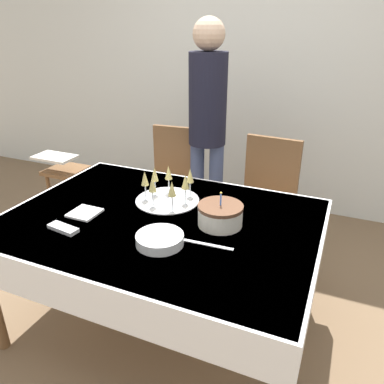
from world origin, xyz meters
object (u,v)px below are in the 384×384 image
birthday_cake (220,215)px  high_chair (65,179)px  champagne_tray (167,188)px  dining_chair_far_right (265,198)px  person_standing (208,116)px  dining_chair_far_left (173,183)px  plate_stack_main (160,239)px

birthday_cake → high_chair: birthday_cake is taller
champagne_tray → high_chair: 1.35m
dining_chair_far_right → person_standing: size_ratio=0.55×
person_standing → dining_chair_far_left: bearing=-154.7°
high_chair → person_standing: bearing=16.3°
dining_chair_far_right → plate_stack_main: (-0.25, -1.15, 0.24)m
dining_chair_far_left → champagne_tray: (0.31, -0.71, 0.29)m
champagne_tray → high_chair: bearing=158.0°
high_chair → dining_chair_far_left: bearing=13.8°
person_standing → champagne_tray: bearing=-85.1°
dining_chair_far_right → person_standing: 0.74m
dining_chair_far_left → person_standing: (0.24, 0.11, 0.53)m
champagne_tray → plate_stack_main: bearing=-67.6°
dining_chair_far_left → high_chair: 0.93m
person_standing → dining_chair_far_right: bearing=-12.7°
plate_stack_main → person_standing: person_standing is taller
champagne_tray → plate_stack_main: size_ratio=1.65×
dining_chair_far_right → champagne_tray: (-0.43, -0.71, 0.29)m
person_standing → high_chair: bearing=-163.7°
dining_chair_far_left → person_standing: size_ratio=0.55×
high_chair → champagne_tray: bearing=-22.0°
champagne_tray → birthday_cake: bearing=-21.5°
birthday_cake → dining_chair_far_right: bearing=86.3°
dining_chair_far_right → champagne_tray: 0.88m
champagne_tray → person_standing: (-0.07, 0.82, 0.24)m
birthday_cake → person_standing: (-0.45, 0.97, 0.26)m
dining_chair_far_right → champagne_tray: bearing=-121.3°
dining_chair_far_right → person_standing: person_standing is taller
birthday_cake → plate_stack_main: 0.35m
plate_stack_main → champagne_tray: bearing=112.4°
high_chair → plate_stack_main: bearing=-33.6°
dining_chair_far_right → champagne_tray: dining_chair_far_right is taller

